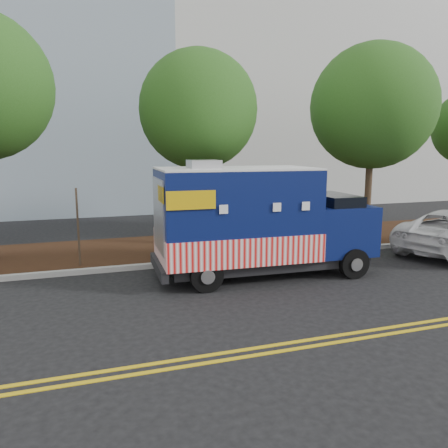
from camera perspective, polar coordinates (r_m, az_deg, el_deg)
name	(u,v)px	position (r m, az deg, el deg)	size (l,w,h in m)	color
ground	(202,278)	(12.09, -2.87, -7.01)	(120.00, 120.00, 0.00)	black
curb	(190,262)	(13.37, -4.49, -5.04)	(120.00, 0.18, 0.15)	#9E9E99
mulch_strip	(175,248)	(15.36, -6.38, -3.11)	(120.00, 4.00, 0.15)	black
centerline_near	(269,346)	(8.16, 5.85, -15.58)	(120.00, 0.10, 0.01)	gold
centerline_far	(275,352)	(7.96, 6.62, -16.30)	(120.00, 0.10, 0.01)	gold
tree_b	(198,110)	(15.19, -3.36, 14.64)	(3.99, 3.99, 6.78)	#38281C
tree_c	(373,107)	(17.73, 18.87, 14.30)	(4.63, 4.63, 7.36)	#38281C
sign_post	(78,230)	(13.22, -18.51, -0.70)	(0.06, 0.06, 2.40)	#473828
food_truck	(255,224)	(12.00, 4.01, -0.01)	(6.18, 2.53, 3.21)	black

